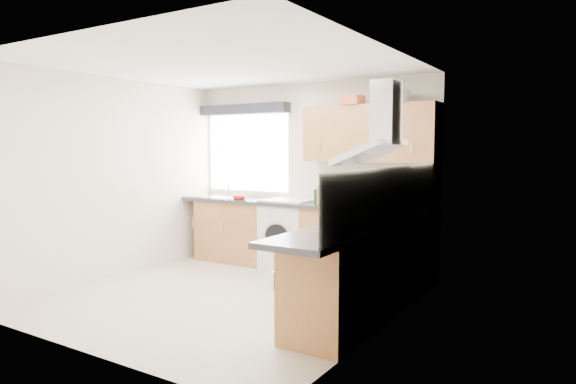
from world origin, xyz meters
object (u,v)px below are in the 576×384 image
Objects in this scene: extractor_hood at (378,132)px; oven at (366,271)px; upper_cabinets at (370,133)px; washing_machine at (289,234)px.

oven is at bearing 180.00° from extractor_hood.
upper_cabinets is (-0.55, 1.32, 1.38)m from oven.
oven is at bearing -67.46° from upper_cabinets.
upper_cabinets is at bearing 112.54° from oven.
oven is 1.99m from upper_cabinets.
upper_cabinets reaches higher than extractor_hood.
upper_cabinets reaches higher than washing_machine.
washing_machine is (-1.75, 1.22, -1.30)m from extractor_hood.
oven is 1.09× the size of extractor_hood.
extractor_hood reaches higher than oven.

